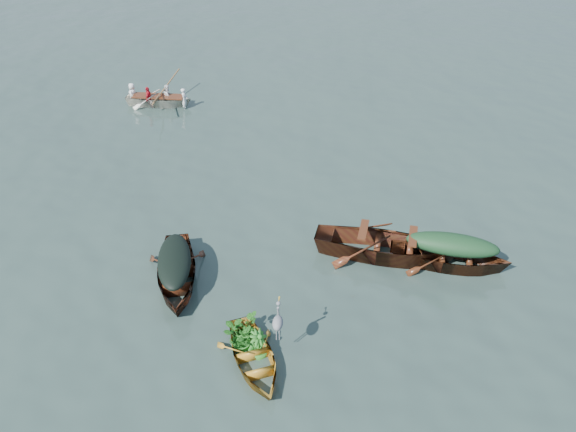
{
  "coord_description": "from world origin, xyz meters",
  "views": [
    {
      "loc": [
        1.33,
        -9.39,
        9.1
      ],
      "look_at": [
        0.2,
        3.04,
        0.5
      ],
      "focal_mm": 35.0,
      "sensor_mm": 36.0,
      "label": 1
    }
  ],
  "objects_px": {
    "green_tarp_boat": "(448,266)",
    "rowed_boat": "(160,106)",
    "dark_covered_boat": "(177,282)",
    "heron": "(278,328)",
    "yellow_dinghy": "(254,364)",
    "open_wooden_boat": "(385,257)"
  },
  "relations": [
    {
      "from": "yellow_dinghy",
      "to": "open_wooden_boat",
      "type": "relative_size",
      "value": 0.55
    },
    {
      "from": "yellow_dinghy",
      "to": "rowed_boat",
      "type": "relative_size",
      "value": 0.76
    },
    {
      "from": "yellow_dinghy",
      "to": "dark_covered_boat",
      "type": "relative_size",
      "value": 0.73
    },
    {
      "from": "yellow_dinghy",
      "to": "rowed_boat",
      "type": "bearing_deg",
      "value": 89.18
    },
    {
      "from": "dark_covered_boat",
      "to": "heron",
      "type": "bearing_deg",
      "value": -51.66
    },
    {
      "from": "dark_covered_boat",
      "to": "heron",
      "type": "relative_size",
      "value": 4.19
    },
    {
      "from": "dark_covered_boat",
      "to": "green_tarp_boat",
      "type": "relative_size",
      "value": 0.94
    },
    {
      "from": "dark_covered_boat",
      "to": "rowed_boat",
      "type": "distance_m",
      "value": 10.92
    },
    {
      "from": "open_wooden_boat",
      "to": "heron",
      "type": "distance_m",
      "value": 4.35
    },
    {
      "from": "dark_covered_boat",
      "to": "green_tarp_boat",
      "type": "height_order",
      "value": "dark_covered_boat"
    },
    {
      "from": "green_tarp_boat",
      "to": "rowed_boat",
      "type": "bearing_deg",
      "value": 55.9
    },
    {
      "from": "green_tarp_boat",
      "to": "heron",
      "type": "xyz_separation_m",
      "value": [
        -3.97,
        -3.31,
        0.83
      ]
    },
    {
      "from": "open_wooden_boat",
      "to": "heron",
      "type": "bearing_deg",
      "value": 153.8
    },
    {
      "from": "open_wooden_boat",
      "to": "rowed_boat",
      "type": "xyz_separation_m",
      "value": [
        -8.5,
        8.95,
        0.0
      ]
    },
    {
      "from": "green_tarp_boat",
      "to": "open_wooden_boat",
      "type": "xyz_separation_m",
      "value": [
        -1.57,
        0.23,
        0.0
      ]
    },
    {
      "from": "green_tarp_boat",
      "to": "heron",
      "type": "relative_size",
      "value": 4.48
    },
    {
      "from": "heron",
      "to": "open_wooden_boat",
      "type": "bearing_deg",
      "value": 31.17
    },
    {
      "from": "rowed_boat",
      "to": "green_tarp_boat",
      "type": "bearing_deg",
      "value": -131.35
    },
    {
      "from": "green_tarp_boat",
      "to": "rowed_boat",
      "type": "height_order",
      "value": "green_tarp_boat"
    },
    {
      "from": "dark_covered_boat",
      "to": "green_tarp_boat",
      "type": "distance_m",
      "value": 6.78
    },
    {
      "from": "rowed_boat",
      "to": "heron",
      "type": "distance_m",
      "value": 13.91
    },
    {
      "from": "dark_covered_boat",
      "to": "heron",
      "type": "xyz_separation_m",
      "value": [
        2.7,
        -2.1,
        0.83
      ]
    }
  ]
}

